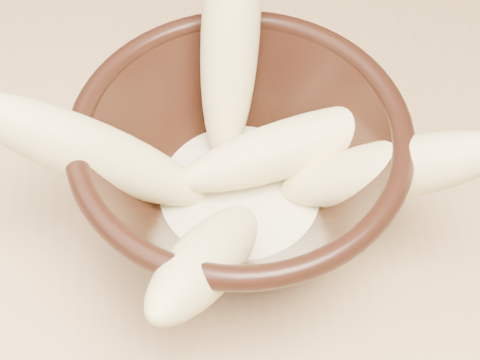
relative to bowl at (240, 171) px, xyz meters
name	(u,v)px	position (x,y,z in m)	size (l,w,h in m)	color
bowl	(240,171)	(0.00, 0.00, 0.00)	(0.21, 0.21, 0.12)	black
milk_puddle	(240,195)	(0.00, 0.00, -0.03)	(0.12, 0.12, 0.02)	beige
banana_upright	(230,34)	(0.00, 0.07, 0.05)	(0.04, 0.04, 0.18)	#ECE08B
banana_left	(95,154)	(-0.09, 0.00, 0.03)	(0.04, 0.04, 0.17)	#ECE08B
banana_right	(386,171)	(0.09, -0.02, 0.02)	(0.04, 0.04, 0.15)	#ECE08B
banana_across	(291,147)	(0.04, 0.01, 0.00)	(0.04, 0.04, 0.16)	#ECE08B
banana_front	(208,259)	(-0.03, -0.07, 0.02)	(0.04, 0.04, 0.14)	#ECE08B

